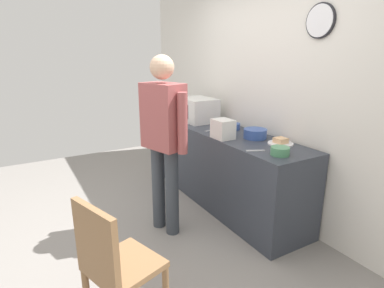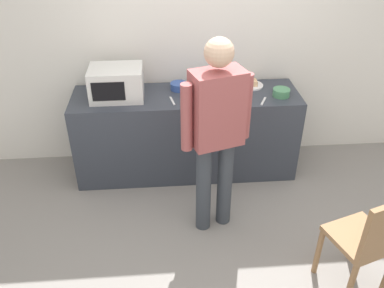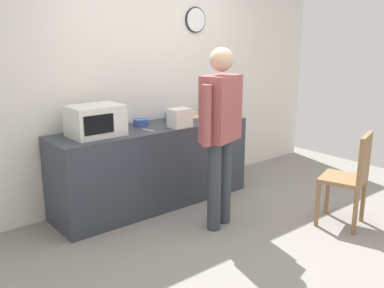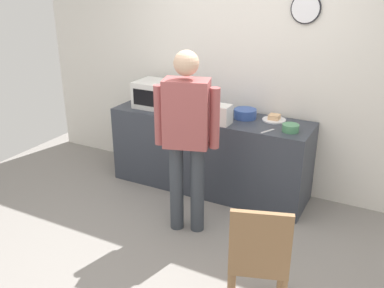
% 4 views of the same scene
% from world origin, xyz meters
% --- Properties ---
extents(ground_plane, '(6.00, 6.00, 0.00)m').
position_xyz_m(ground_plane, '(0.00, 0.00, 0.00)').
color(ground_plane, gray).
extents(back_wall, '(5.40, 0.13, 2.60)m').
position_xyz_m(back_wall, '(0.00, 1.60, 1.30)').
color(back_wall, silver).
rests_on(back_wall, ground_plane).
extents(kitchen_counter, '(2.23, 0.62, 0.88)m').
position_xyz_m(kitchen_counter, '(-0.24, 1.22, 0.44)').
color(kitchen_counter, '#333842').
rests_on(kitchen_counter, ground_plane).
extents(microwave, '(0.50, 0.39, 0.30)m').
position_xyz_m(microwave, '(-0.90, 1.22, 1.03)').
color(microwave, silver).
rests_on(microwave, kitchen_counter).
extents(sandwich_plate, '(0.25, 0.25, 0.07)m').
position_xyz_m(sandwich_plate, '(0.43, 1.37, 0.90)').
color(sandwich_plate, white).
rests_on(sandwich_plate, kitchen_counter).
extents(salad_bowl, '(0.17, 0.17, 0.07)m').
position_xyz_m(salad_bowl, '(-0.30, 1.35, 0.92)').
color(salad_bowl, '#33519E').
rests_on(salad_bowl, kitchen_counter).
extents(cereal_bowl, '(0.24, 0.24, 0.10)m').
position_xyz_m(cereal_bowl, '(0.13, 1.31, 0.93)').
color(cereal_bowl, '#33519E').
rests_on(cereal_bowl, kitchen_counter).
extents(mixing_bowl, '(0.16, 0.16, 0.07)m').
position_xyz_m(mixing_bowl, '(0.68, 1.12, 0.92)').
color(mixing_bowl, '#4C8E60').
rests_on(mixing_bowl, kitchen_counter).
extents(toaster, '(0.22, 0.18, 0.20)m').
position_xyz_m(toaster, '(-0.03, 1.01, 0.98)').
color(toaster, silver).
rests_on(toaster, kitchen_counter).
extents(fork_utensil, '(0.09, 0.16, 0.01)m').
position_xyz_m(fork_utensil, '(0.48, 1.01, 0.89)').
color(fork_utensil, silver).
rests_on(fork_utensil, kitchen_counter).
extents(spoon_utensil, '(0.05, 0.17, 0.01)m').
position_xyz_m(spoon_utensil, '(-0.38, 1.09, 0.89)').
color(spoon_utensil, silver).
rests_on(spoon_utensil, kitchen_counter).
extents(person_standing, '(0.57, 0.35, 1.73)m').
position_xyz_m(person_standing, '(-0.06, 0.35, 1.02)').
color(person_standing, '#353B43').
rests_on(person_standing, ground_plane).
extents(wooden_chair, '(0.51, 0.51, 0.94)m').
position_xyz_m(wooden_chair, '(0.93, -0.46, 0.52)').
color(wooden_chair, olive).
rests_on(wooden_chair, ground_plane).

